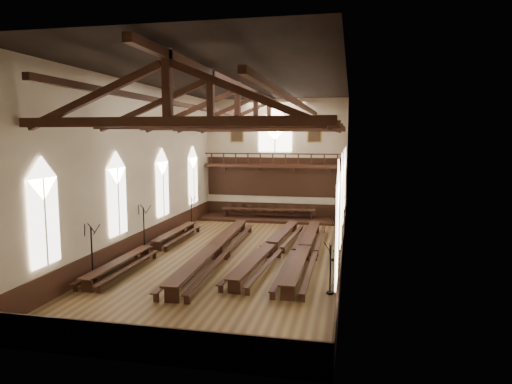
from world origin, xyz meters
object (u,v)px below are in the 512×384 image
at_px(refectory_row_d, 305,248).
at_px(candelabrum_left_mid, 144,238).
at_px(dais, 268,219).
at_px(refectory_row_a, 151,246).
at_px(candelabrum_right_mid, 335,247).
at_px(candelabrum_left_near, 92,264).
at_px(candelabrum_right_near, 330,278).
at_px(high_table, 268,210).
at_px(refectory_row_b, 215,248).
at_px(refectory_row_c, 271,246).
at_px(candelabrum_left_far, 192,217).
at_px(candelabrum_right_far, 338,225).

height_order(refectory_row_d, candelabrum_left_mid, candelabrum_left_mid).
height_order(refectory_row_d, dais, refectory_row_d).
xyz_separation_m(refectory_row_a, candelabrum_right_mid, (10.55, 0.91, 0.27)).
height_order(refectory_row_d, candelabrum_left_near, candelabrum_left_near).
bearing_deg(candelabrum_right_near, high_table, 109.01).
height_order(candelabrum_left_near, candelabrum_left_mid, candelabrum_left_mid).
height_order(refectory_row_a, candelabrum_left_mid, candelabrum_left_mid).
height_order(refectory_row_d, candelabrum_right_mid, candelabrum_right_mid).
xyz_separation_m(refectory_row_d, candelabrum_right_mid, (1.69, -0.21, 0.21)).
relative_size(dais, candelabrum_right_mid, 4.48).
xyz_separation_m(refectory_row_b, candelabrum_right_mid, (6.67, 0.83, 0.18)).
distance_m(refectory_row_a, candelabrum_right_near, 11.50).
height_order(refectory_row_c, refectory_row_d, refectory_row_d).
bearing_deg(high_table, candelabrum_right_near, -70.99).
height_order(refectory_row_d, candelabrum_right_near, candelabrum_right_near).
distance_m(candelabrum_left_far, candelabrum_right_far, 11.20).
xyz_separation_m(high_table, candelabrum_right_far, (5.84, -5.39, 0.06)).
bearing_deg(candelabrum_left_near, candelabrum_right_far, 47.81).
bearing_deg(candelabrum_right_far, candelabrum_left_mid, -148.85).
distance_m(candelabrum_left_mid, candelabrum_right_far, 12.97).
xyz_separation_m(high_table, candelabrum_right_mid, (5.84, -11.48, -0.05)).
distance_m(candelabrum_left_far, candelabrum_right_near, 17.12).
bearing_deg(candelabrum_right_near, candelabrum_left_far, 130.43).
xyz_separation_m(refectory_row_c, candelabrum_right_mid, (3.67, -0.45, 0.23)).
bearing_deg(candelabrum_right_far, refectory_row_b, -133.92).
height_order(high_table, candelabrum_right_near, candelabrum_right_near).
xyz_separation_m(candelabrum_left_mid, candelabrum_right_mid, (11.10, 0.62, -0.11)).
bearing_deg(refectory_row_c, candelabrum_right_mid, -7.01).
bearing_deg(candelabrum_left_near, candelabrum_right_near, 3.49).
relative_size(refectory_row_c, candelabrum_right_far, 5.00).
relative_size(high_table, candelabrum_left_far, 3.19).
distance_m(refectory_row_c, dais, 11.25).
bearing_deg(candelabrum_left_mid, refectory_row_a, -27.81).
height_order(refectory_row_b, refectory_row_d, refectory_row_b).
xyz_separation_m(refectory_row_c, refectory_row_d, (1.98, -0.24, 0.02)).
xyz_separation_m(refectory_row_c, candelabrum_right_near, (3.67, -5.93, 0.16)).
distance_m(refectory_row_b, candelabrum_left_near, 6.93).
height_order(refectory_row_c, high_table, high_table).
bearing_deg(candelabrum_right_far, dais, 137.30).
relative_size(refectory_row_d, candelabrum_left_mid, 5.02).
bearing_deg(candelabrum_right_mid, high_table, 116.98).
height_order(refectory_row_c, candelabrum_left_mid, candelabrum_left_mid).
distance_m(refectory_row_d, candelabrum_right_near, 5.94).
bearing_deg(dais, refectory_row_b, -93.81).
relative_size(refectory_row_d, dais, 1.28).
relative_size(candelabrum_right_near, candelabrum_right_mid, 0.91).
xyz_separation_m(candelabrum_left_mid, candelabrum_left_far, (0.00, 8.17, -0.14)).
bearing_deg(candelabrum_right_far, candelabrum_right_mid, -90.00).
bearing_deg(candelabrum_right_near, refectory_row_d, 106.56).
xyz_separation_m(refectory_row_d, candelabrum_left_far, (-9.41, 7.34, 0.18)).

